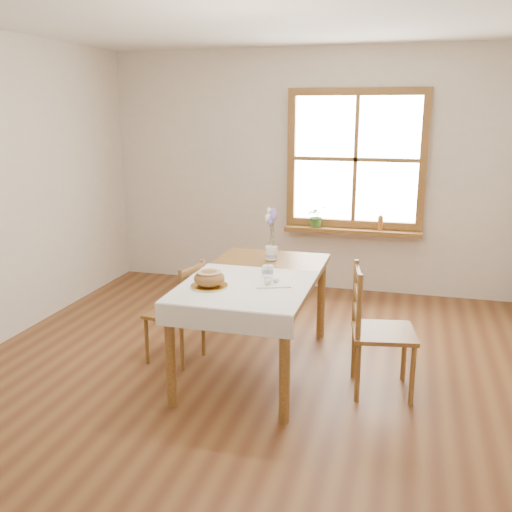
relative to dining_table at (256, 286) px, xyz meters
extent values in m
plane|color=brown|center=(0.00, -0.30, -0.66)|extent=(5.00, 5.00, 0.00)
cube|color=beige|center=(0.00, 2.20, 0.64)|extent=(4.50, 0.10, 2.60)
cube|color=white|center=(0.00, -0.30, 1.94)|extent=(4.50, 5.00, 0.10)
cube|color=olive|center=(0.50, 2.16, 1.48)|extent=(1.46, 0.08, 0.08)
cube|color=olive|center=(0.50, 2.16, 0.10)|extent=(1.46, 0.08, 0.08)
cube|color=olive|center=(-0.19, 2.16, 0.79)|extent=(0.08, 0.08, 1.30)
cube|color=olive|center=(1.19, 2.16, 0.79)|extent=(0.08, 0.08, 1.30)
cube|color=olive|center=(0.50, 2.16, 0.79)|extent=(0.04, 0.06, 1.30)
cube|color=olive|center=(0.50, 2.16, 0.79)|extent=(1.30, 0.06, 0.04)
cube|color=white|center=(0.50, 2.19, 0.79)|extent=(1.30, 0.01, 1.30)
cube|color=olive|center=(0.50, 2.10, 0.03)|extent=(1.46, 0.20, 0.05)
cube|color=olive|center=(0.00, 0.00, 0.06)|extent=(0.90, 1.60, 0.05)
cylinder|color=olive|center=(-0.39, -0.74, -0.31)|extent=(0.07, 0.07, 0.70)
cylinder|color=olive|center=(0.39, -0.74, -0.31)|extent=(0.07, 0.07, 0.70)
cylinder|color=olive|center=(-0.39, 0.74, -0.31)|extent=(0.07, 0.07, 0.70)
cylinder|color=olive|center=(0.39, 0.74, -0.31)|extent=(0.07, 0.07, 0.70)
cube|color=white|center=(0.00, -0.30, 0.09)|extent=(0.91, 0.99, 0.01)
cylinder|color=silver|center=(-0.23, -0.40, 0.10)|extent=(0.26, 0.26, 0.01)
ellipsoid|color=#9B6937|center=(-0.23, -0.40, 0.17)|extent=(0.22, 0.22, 0.12)
cube|color=white|center=(0.18, -0.22, 0.10)|extent=(0.30, 0.28, 0.01)
cylinder|color=silver|center=(0.08, -0.04, 0.14)|extent=(0.06, 0.06, 0.09)
cylinder|color=silver|center=(0.12, -0.03, 0.14)|extent=(0.06, 0.06, 0.09)
cylinder|color=silver|center=(0.01, 0.45, 0.14)|extent=(0.13, 0.13, 0.11)
imported|color=#3B722D|center=(0.11, 2.10, 0.14)|extent=(0.29, 0.30, 0.19)
cylinder|color=#AA5B1F|center=(0.80, 2.10, 0.13)|extent=(0.06, 0.06, 0.17)
camera|label=1|loc=(1.09, -3.98, 1.30)|focal=40.00mm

